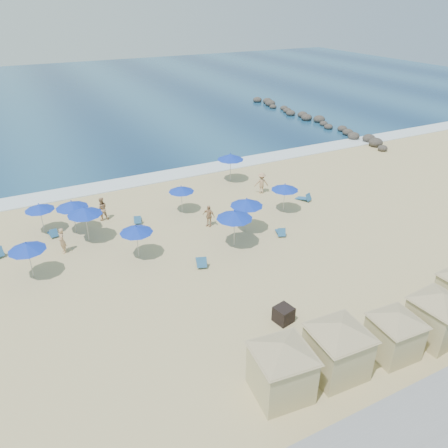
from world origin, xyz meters
The scene contains 29 objects.
ground centered at (0.00, 0.00, 0.00)m, with size 160.00×160.00×0.00m, color tan.
ocean centered at (0.00, 55.00, 0.03)m, with size 160.00×80.00×0.06m, color navy.
surf_line centered at (0.00, 15.50, 0.04)m, with size 160.00×2.50×0.08m, color white.
seawall centered at (0.00, -13.50, 0.65)m, with size 160.00×6.10×1.22m.
rock_jetty centered at (24.01, 24.90, 0.36)m, with size 2.56×26.66×0.96m.
trash_bin centered at (-0.69, -5.53, 0.41)m, with size 0.83×0.83×0.83m, color black.
cabana_0 centered at (-3.26, -9.11, 1.66)m, with size 4.61×4.61×2.91m.
cabana_1 centered at (-0.57, -9.25, 1.68)m, with size 4.69×4.69×2.94m.
cabana_2 centered at (2.38, -9.56, 1.47)m, with size 4.09×4.09×2.57m.
cabana_3 centered at (4.88, -9.67, 1.61)m, with size 4.47×4.47×2.82m.
umbrella_0 centered at (-10.03, 9.49, 1.90)m, with size 1.93×1.93×2.19m.
umbrella_1 centered at (-11.27, 4.14, 2.04)m, with size 2.06×2.06×2.35m.
umbrella_2 centered at (-8.09, 8.49, 2.10)m, with size 2.13×2.13×2.42m.
umbrella_3 centered at (-5.27, 3.45, 1.98)m, with size 2.00×2.00×2.28m.
umbrella_4 centered at (-7.57, 6.91, 2.19)m, with size 2.22×2.22×2.52m.
umbrella_5 centered at (0.58, 1.97, 2.27)m, with size 2.30×2.30×2.61m.
umbrella_6 centered at (-0.47, 8.14, 1.85)m, with size 1.87×1.87×2.13m.
umbrella_7 centered at (2.25, 3.36, 2.18)m, with size 2.21×2.21×2.51m.
umbrella_8 centered at (5.51, 11.83, 2.22)m, with size 2.25×2.25×2.56m.
umbrella_9 centered at (6.26, 4.77, 1.97)m, with size 1.99×1.99×2.27m.
beach_chair_1 centered at (-9.57, 8.68, 0.22)m, with size 0.62×1.18×0.62m.
beach_chair_2 centered at (-3.93, 8.01, 0.21)m, with size 0.81×1.22×0.62m.
beach_chair_3 centered at (-2.20, 0.91, 0.25)m, with size 0.99×1.44×0.73m.
beach_chair_4 centered at (4.08, 1.87, 0.22)m, with size 0.92×1.27×0.64m.
beach_chair_5 centered at (8.85, 5.63, 0.23)m, with size 0.97×1.32×0.66m.
beachgoer_0 centered at (-9.26, 6.19, 0.83)m, with size 0.61×0.40×1.67m, color tan.
beachgoer_1 centered at (-6.03, 9.57, 0.86)m, with size 0.84×0.65×1.72m, color tan.
beachgoer_2 centered at (0.34, 5.25, 0.78)m, with size 0.91×0.38×1.56m, color tan.
beachgoer_3 centered at (6.59, 8.47, 0.87)m, with size 1.12×0.65×1.74m, color tan.
Camera 1 is at (-10.99, -19.23, 14.35)m, focal length 35.00 mm.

